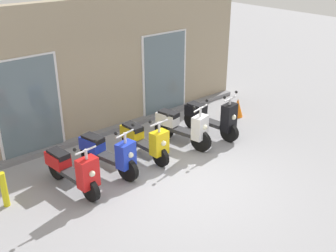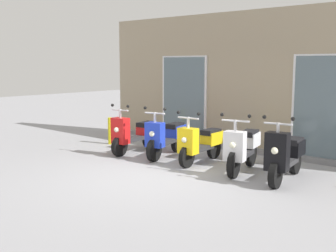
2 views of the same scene
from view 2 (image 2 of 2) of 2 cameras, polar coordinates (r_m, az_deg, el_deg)
name	(u,v)px [view 2 (image 2 of 2)]	position (r m, az deg, el deg)	size (l,w,h in m)	color
ground_plane	(157,176)	(8.10, -1.41, -6.72)	(40.00, 40.00, 0.00)	#939399
storefront_facade	(250,84)	(10.48, 10.84, 5.48)	(8.88, 0.50, 3.33)	gray
scooter_red	(134,133)	(10.20, -4.48, -0.99)	(0.57, 1.61, 1.19)	black
scooter_blue	(166,137)	(9.68, -0.23, -1.45)	(0.70, 1.61, 1.18)	black
scooter_yellow	(201,142)	(9.10, 4.40, -2.19)	(0.56, 1.52, 1.15)	black
scooter_white	(243,148)	(8.45, 9.93, -2.85)	(0.71, 1.57, 1.20)	black
scooter_black	(286,155)	(7.97, 15.39, -3.75)	(0.62, 1.62, 1.24)	black
curb_bollard	(110,131)	(11.32, -7.69, -0.64)	(0.12, 0.12, 0.70)	yellow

